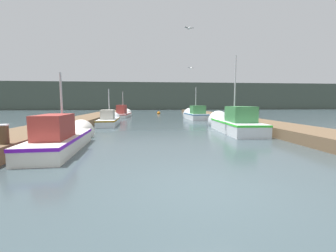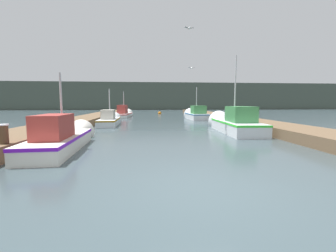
{
  "view_description": "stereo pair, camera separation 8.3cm",
  "coord_description": "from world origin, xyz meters",
  "px_view_note": "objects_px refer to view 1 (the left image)",
  "views": [
    {
      "loc": [
        -1.15,
        -4.38,
        1.77
      ],
      "look_at": [
        0.05,
        8.12,
        0.46
      ],
      "focal_mm": 24.0,
      "sensor_mm": 36.0,
      "label": 1
    },
    {
      "loc": [
        -1.06,
        -4.39,
        1.77
      ],
      "look_at": [
        0.05,
        8.12,
        0.46
      ],
      "focal_mm": 24.0,
      "sensor_mm": 36.0,
      "label": 2
    }
  ],
  "objects_px": {
    "mooring_piling_2": "(68,125)",
    "fishing_boat_1": "(232,123)",
    "fishing_boat_4": "(123,113)",
    "seagull_1": "(189,28)",
    "mooring_piling_0": "(119,110)",
    "channel_buoy": "(159,113)",
    "fishing_boat_2": "(110,120)",
    "fishing_boat_0": "(65,137)",
    "fishing_boat_3": "(195,115)",
    "seagull_lead": "(191,68)",
    "mooring_piling_1": "(4,142)"
  },
  "relations": [
    {
      "from": "fishing_boat_3",
      "to": "seagull_1",
      "type": "relative_size",
      "value": 8.85
    },
    {
      "from": "seagull_lead",
      "to": "fishing_boat_1",
      "type": "bearing_deg",
      "value": 92.38
    },
    {
      "from": "mooring_piling_2",
      "to": "fishing_boat_1",
      "type": "bearing_deg",
      "value": 6.21
    },
    {
      "from": "fishing_boat_2",
      "to": "mooring_piling_1",
      "type": "bearing_deg",
      "value": -98.65
    },
    {
      "from": "mooring_piling_0",
      "to": "seagull_1",
      "type": "bearing_deg",
      "value": -72.83
    },
    {
      "from": "mooring_piling_2",
      "to": "channel_buoy",
      "type": "height_order",
      "value": "mooring_piling_2"
    },
    {
      "from": "mooring_piling_1",
      "to": "seagull_lead",
      "type": "height_order",
      "value": "seagull_lead"
    },
    {
      "from": "fishing_boat_0",
      "to": "fishing_boat_4",
      "type": "bearing_deg",
      "value": 86.11
    },
    {
      "from": "channel_buoy",
      "to": "seagull_1",
      "type": "distance_m",
      "value": 22.9
    },
    {
      "from": "fishing_boat_2",
      "to": "seagull_1",
      "type": "xyz_separation_m",
      "value": [
        5.34,
        -6.2,
        5.44
      ]
    },
    {
      "from": "mooring_piling_1",
      "to": "seagull_1",
      "type": "bearing_deg",
      "value": 38.69
    },
    {
      "from": "mooring_piling_1",
      "to": "seagull_lead",
      "type": "distance_m",
      "value": 14.04
    },
    {
      "from": "fishing_boat_1",
      "to": "mooring_piling_0",
      "type": "distance_m",
      "value": 21.49
    },
    {
      "from": "fishing_boat_3",
      "to": "mooring_piling_0",
      "type": "relative_size",
      "value": 3.78
    },
    {
      "from": "fishing_boat_1",
      "to": "seagull_1",
      "type": "height_order",
      "value": "seagull_1"
    },
    {
      "from": "mooring_piling_2",
      "to": "seagull_1",
      "type": "xyz_separation_m",
      "value": [
        6.6,
        -0.06,
        5.25
      ]
    },
    {
      "from": "mooring_piling_0",
      "to": "seagull_1",
      "type": "distance_m",
      "value": 22.03
    },
    {
      "from": "seagull_1",
      "to": "channel_buoy",
      "type": "bearing_deg",
      "value": -102.76
    },
    {
      "from": "fishing_boat_2",
      "to": "fishing_boat_4",
      "type": "bearing_deg",
      "value": 87.32
    },
    {
      "from": "mooring_piling_0",
      "to": "channel_buoy",
      "type": "relative_size",
      "value": 1.27
    },
    {
      "from": "mooring_piling_0",
      "to": "fishing_boat_1",
      "type": "bearing_deg",
      "value": -64.29
    },
    {
      "from": "fishing_boat_0",
      "to": "fishing_boat_3",
      "type": "xyz_separation_m",
      "value": [
        8.46,
        15.07,
        0.04
      ]
    },
    {
      "from": "fishing_boat_0",
      "to": "mooring_piling_2",
      "type": "bearing_deg",
      "value": 103.44
    },
    {
      "from": "channel_buoy",
      "to": "seagull_1",
      "type": "bearing_deg",
      "value": -88.77
    },
    {
      "from": "fishing_boat_1",
      "to": "mooring_piling_0",
      "type": "bearing_deg",
      "value": 118.34
    },
    {
      "from": "fishing_boat_1",
      "to": "channel_buoy",
      "type": "distance_m",
      "value": 21.37
    },
    {
      "from": "mooring_piling_1",
      "to": "seagull_lead",
      "type": "xyz_separation_m",
      "value": [
        7.91,
        10.9,
        3.96
      ]
    },
    {
      "from": "mooring_piling_1",
      "to": "channel_buoy",
      "type": "height_order",
      "value": "mooring_piling_1"
    },
    {
      "from": "mooring_piling_1",
      "to": "seagull_lead",
      "type": "relative_size",
      "value": 2.01
    },
    {
      "from": "fishing_boat_0",
      "to": "channel_buoy",
      "type": "distance_m",
      "value": 26.17
    },
    {
      "from": "fishing_boat_2",
      "to": "mooring_piling_0",
      "type": "height_order",
      "value": "fishing_boat_2"
    },
    {
      "from": "fishing_boat_0",
      "to": "channel_buoy",
      "type": "height_order",
      "value": "fishing_boat_0"
    },
    {
      "from": "fishing_boat_1",
      "to": "channel_buoy",
      "type": "relative_size",
      "value": 6.35
    },
    {
      "from": "mooring_piling_0",
      "to": "fishing_boat_4",
      "type": "bearing_deg",
      "value": -76.29
    },
    {
      "from": "fishing_boat_2",
      "to": "channel_buoy",
      "type": "distance_m",
      "value": 16.71
    },
    {
      "from": "fishing_boat_4",
      "to": "mooring_piling_2",
      "type": "height_order",
      "value": "fishing_boat_4"
    },
    {
      "from": "seagull_lead",
      "to": "channel_buoy",
      "type": "bearing_deg",
      "value": -103.48
    },
    {
      "from": "fishing_boat_2",
      "to": "fishing_boat_4",
      "type": "height_order",
      "value": "fishing_boat_4"
    },
    {
      "from": "mooring_piling_0",
      "to": "mooring_piling_2",
      "type": "xyz_separation_m",
      "value": [
        -0.27,
        -20.4,
        -0.1
      ]
    },
    {
      "from": "mooring_piling_2",
      "to": "seagull_lead",
      "type": "distance_m",
      "value": 10.35
    },
    {
      "from": "fishing_boat_1",
      "to": "seagull_lead",
      "type": "bearing_deg",
      "value": 114.33
    },
    {
      "from": "fishing_boat_4",
      "to": "seagull_1",
      "type": "bearing_deg",
      "value": -68.65
    },
    {
      "from": "fishing_boat_0",
      "to": "fishing_boat_3",
      "type": "relative_size",
      "value": 1.14
    },
    {
      "from": "seagull_1",
      "to": "fishing_boat_3",
      "type": "bearing_deg",
      "value": -118.1
    },
    {
      "from": "fishing_boat_2",
      "to": "seagull_lead",
      "type": "bearing_deg",
      "value": -7.72
    },
    {
      "from": "mooring_piling_2",
      "to": "seagull_lead",
      "type": "xyz_separation_m",
      "value": [
        7.82,
        5.49,
        3.97
      ]
    },
    {
      "from": "channel_buoy",
      "to": "fishing_boat_4",
      "type": "bearing_deg",
      "value": -127.63
    },
    {
      "from": "mooring_piling_0",
      "to": "seagull_lead",
      "type": "height_order",
      "value": "seagull_lead"
    },
    {
      "from": "fishing_boat_0",
      "to": "fishing_boat_3",
      "type": "height_order",
      "value": "fishing_boat_3"
    },
    {
      "from": "mooring_piling_0",
      "to": "seagull_1",
      "type": "relative_size",
      "value": 2.34
    }
  ]
}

